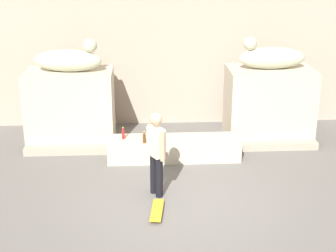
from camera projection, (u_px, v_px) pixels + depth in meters
ground_plane at (182, 206)px, 9.47m from camera, size 40.00×40.00×0.00m
facade_wall at (167, 18)px, 13.07m from camera, size 11.42×0.60×5.52m
pedestal_left at (71, 107)px, 12.19m from camera, size 2.05×1.27×1.76m
pedestal_right at (269, 104)px, 12.44m from camera, size 2.05×1.27×1.76m
statue_reclining_left at (69, 60)px, 11.79m from camera, size 1.65×0.74×0.78m
statue_reclining_right at (271, 57)px, 12.03m from camera, size 1.61×0.60×0.78m
ledge_block at (174, 148)px, 11.42m from camera, size 2.96×0.71×0.49m
skater at (156, 151)px, 9.57m from camera, size 0.35×0.48×1.67m
skateboard at (157, 210)px, 9.17m from camera, size 0.30×0.82×0.08m
bottle_green at (155, 135)px, 11.19m from camera, size 0.08×0.08×0.31m
bottle_brown at (144, 138)px, 11.05m from camera, size 0.07×0.07×0.27m
bottle_red at (123, 134)px, 11.27m from camera, size 0.06×0.06×0.28m
stair_step at (172, 146)px, 11.98m from camera, size 6.87×0.50×0.17m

